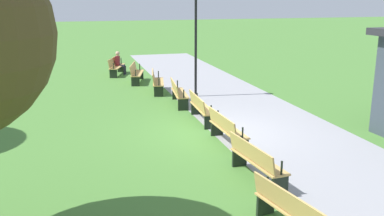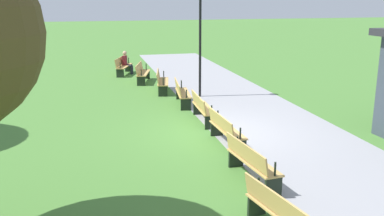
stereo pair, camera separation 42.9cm
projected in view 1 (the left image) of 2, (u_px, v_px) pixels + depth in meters
name	position (u px, v px, depth m)	size (l,w,h in m)	color
ground_plane	(215.00, 132.00, 13.14)	(120.00, 120.00, 0.00)	#477A33
path_paving	(272.00, 127.00, 13.63)	(35.93, 4.02, 0.01)	#939399
bench_0	(116.00, 66.00, 22.41)	(1.92, 1.06, 0.89)	tan
bench_1	(136.00, 73.00, 20.46)	(1.93, 0.94, 0.89)	tan
bench_2	(157.00, 81.00, 18.42)	(1.93, 0.81, 0.89)	tan
bench_3	(178.00, 92.00, 16.30)	(1.91, 0.68, 0.89)	tan
bench_4	(201.00, 107.00, 14.12)	(1.89, 0.54, 0.89)	tan
bench_5	(226.00, 128.00, 11.88)	(1.89, 0.54, 0.89)	tan
bench_6	(256.00, 160.00, 9.61)	(1.91, 0.68, 0.89)	tan
bench_7	(293.00, 212.00, 7.30)	(1.93, 0.81, 0.89)	tan
person_seated	(119.00, 62.00, 22.57)	(0.46, 0.59, 1.20)	maroon
lamp_post	(196.00, 22.00, 17.03)	(0.32, 0.32, 4.35)	black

